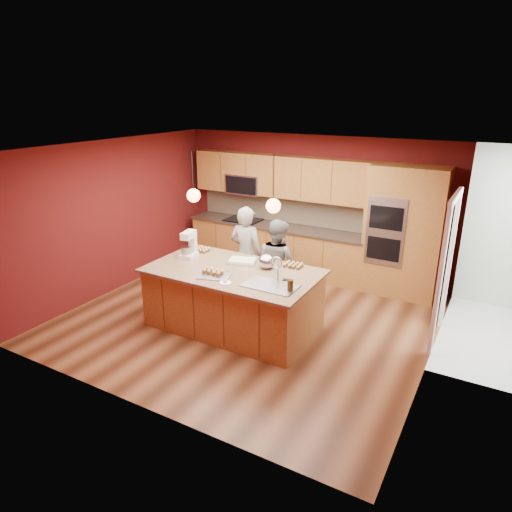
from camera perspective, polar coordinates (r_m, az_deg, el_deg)
The scene contains 24 objects.
floor at distance 7.43m, azimuth -0.95°, elevation -7.83°, with size 5.50×5.50×0.00m, color #442212.
ceiling at distance 6.63m, azimuth -1.08°, elevation 13.34°, with size 5.50×5.50×0.00m, color white.
wall_back at distance 9.08m, azimuth 7.05°, elevation 6.29°, with size 5.50×5.50×0.00m, color #541213.
wall_front at distance 5.06m, azimuth -15.55°, elevation -5.42°, with size 5.50×5.50×0.00m, color #541213.
wall_left at distance 8.58m, azimuth -17.11°, elevation 4.78°, with size 5.00×5.00×0.00m, color #541213.
wall_right at distance 6.08m, azimuth 21.98°, elevation -1.88°, with size 5.00×5.00×0.00m, color #541213.
cabinet_run at distance 9.22m, azimuth 2.44°, elevation 4.28°, with size 3.74×0.64×2.30m.
oven_column at distance 8.33m, azimuth 17.95°, elevation 2.82°, with size 1.30×0.62×2.30m.
doorway_trim at distance 6.93m, azimuth 22.49°, elevation -2.01°, with size 0.08×1.11×2.20m, color white, non-canonical shape.
pendant_left at distance 6.89m, azimuth -7.81°, elevation 7.54°, with size 0.20×0.20×0.80m.
pendant_right at distance 6.19m, azimuth 2.18°, elevation 6.32°, with size 0.20×0.20×0.80m.
island at distance 7.00m, azimuth -2.76°, elevation -5.28°, with size 2.56×1.43×1.32m.
person_left at distance 7.80m, azimuth -1.22°, elevation 0.24°, with size 0.61×0.40×1.67m, color black.
person_right at distance 7.56m, azimuth 2.70°, elevation -1.02°, with size 0.74×0.58×1.53m, color slate.
stand_mixer at distance 7.37m, azimuth -8.39°, elevation 1.23°, with size 0.27×0.34×0.43m.
sheet_cake at distance 7.11m, azimuth -1.76°, elevation -0.61°, with size 0.53×0.45×0.05m.
cooling_rack at distance 6.59m, azimuth -5.24°, elevation -2.48°, with size 0.45×0.32×0.02m, color #A6A9AD.
mixing_bowl at distance 6.85m, azimuth 1.35°, elevation -0.66°, with size 0.27×0.27×0.23m, color silver.
plate at distance 6.35m, azimuth -3.86°, elevation -3.36°, with size 0.17×0.17×0.01m, color white.
tumbler at distance 6.08m, azimuth 4.30°, elevation -3.72°, with size 0.08×0.08×0.16m, color #3A230B.
phone at distance 6.45m, azimuth 3.99°, elevation -3.03°, with size 0.14×0.08×0.01m, color black.
cupcakes_left at distance 7.63m, azimuth -6.66°, elevation 0.77°, with size 0.21×0.21×0.06m, color tan, non-canonical shape.
cupcakes_rack at distance 6.63m, azimuth -5.43°, elevation -1.95°, with size 0.33×0.16×0.07m, color tan, non-canonical shape.
cupcakes_right at distance 6.94m, azimuth 4.70°, elevation -1.13°, with size 0.29×0.22×0.07m, color tan, non-canonical shape.
Camera 1 is at (3.34, -5.67, 3.44)m, focal length 32.00 mm.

